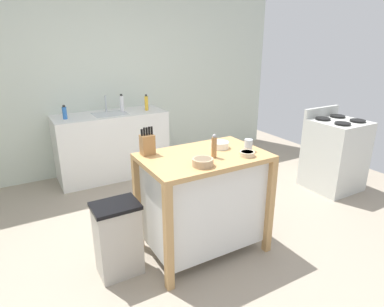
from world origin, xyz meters
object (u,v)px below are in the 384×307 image
at_px(bowl_ceramic_wide, 220,145).
at_px(sink_faucet, 106,104).
at_px(bottle_hand_soap, 122,103).
at_px(knife_block, 147,144).
at_px(bottle_dish_soap, 146,103).
at_px(drinking_cup, 248,145).
at_px(bowl_ceramic_small, 203,162).
at_px(trash_bin, 118,239).
at_px(bowl_stoneware_deep, 247,154).
at_px(bottle_spray_cleaner, 65,113).
at_px(stove, 335,154).
at_px(kitchen_island, 203,198).
at_px(pepper_grinder, 214,147).

height_order(bowl_ceramic_wide, sink_faucet, sink_faucet).
bearing_deg(bottle_hand_soap, bowl_ceramic_wide, -84.49).
xyz_separation_m(knife_block, bottle_dish_soap, (0.74, 1.82, -0.02)).
height_order(drinking_cup, sink_faucet, sink_faucet).
height_order(bowl_ceramic_small, bottle_hand_soap, bottle_hand_soap).
distance_m(bowl_ceramic_small, trash_bin, 0.94).
xyz_separation_m(bowl_stoneware_deep, bottle_hand_soap, (-0.28, 2.37, 0.06)).
xyz_separation_m(knife_block, bottle_hand_soap, (0.42, 1.92, -0.01)).
bearing_deg(bottle_spray_cleaner, bowl_ceramic_small, -75.08).
height_order(sink_faucet, bottle_hand_soap, bottle_hand_soap).
bearing_deg(knife_block, stove, 1.40).
height_order(trash_bin, bottle_hand_soap, bottle_hand_soap).
xyz_separation_m(knife_block, stove, (2.56, 0.06, -0.56)).
height_order(kitchen_island, pepper_grinder, pepper_grinder).
bearing_deg(kitchen_island, bowl_stoneware_deep, -35.06).
height_order(knife_block, stove, knife_block).
relative_size(bowl_ceramic_small, drinking_cup, 1.56).
xyz_separation_m(kitchen_island, stove, (2.15, 0.30, -0.06)).
bearing_deg(bottle_hand_soap, bowl_ceramic_small, -93.80).
relative_size(bottle_spray_cleaner, bottle_hand_soap, 0.74).
bearing_deg(knife_block, pepper_grinder, -37.31).
height_order(knife_block, bottle_hand_soap, knife_block).
bearing_deg(sink_faucet, kitchen_island, -85.48).
distance_m(bowl_ceramic_wide, bowl_stoneware_deep, 0.30).
bearing_deg(bowl_ceramic_wide, trash_bin, -179.39).
bearing_deg(knife_block, bowl_ceramic_wide, -14.30).
relative_size(bowl_ceramic_small, stove, 0.16).
relative_size(drinking_cup, bottle_dish_soap, 0.48).
relative_size(drinking_cup, sink_faucet, 0.48).
relative_size(bottle_spray_cleaner, bottle_dish_soap, 0.79).
bearing_deg(stove, kitchen_island, -171.96).
bearing_deg(bottle_hand_soap, bottle_spray_cleaner, -173.56).
xyz_separation_m(bowl_ceramic_small, stove, (2.29, 0.51, -0.50)).
bearing_deg(kitchen_island, bowl_ceramic_wide, 20.85).
height_order(bottle_spray_cleaner, bottle_dish_soap, bottle_dish_soap).
xyz_separation_m(drinking_cup, stove, (1.77, 0.41, -0.52)).
height_order(bottle_hand_soap, stove, bottle_hand_soap).
bearing_deg(bowl_ceramic_wide, bowl_stoneware_deep, -75.20).
relative_size(kitchen_island, pepper_grinder, 5.31).
xyz_separation_m(pepper_grinder, sink_faucet, (-0.22, 2.35, -0.02)).
distance_m(trash_bin, bottle_hand_soap, 2.34).
distance_m(sink_faucet, stove, 3.09).
relative_size(knife_block, pepper_grinder, 1.20).
relative_size(bowl_ceramic_wide, bottle_dish_soap, 0.71).
xyz_separation_m(bowl_ceramic_wide, trash_bin, (-0.98, -0.01, -0.64)).
bearing_deg(bottle_hand_soap, drinking_cup, -80.86).
height_order(knife_block, bowl_ceramic_wide, knife_block).
xyz_separation_m(kitchen_island, bottle_hand_soap, (0.02, 2.17, 0.49)).
bearing_deg(bottle_spray_cleaner, stove, -31.45).
height_order(knife_block, trash_bin, knife_block).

